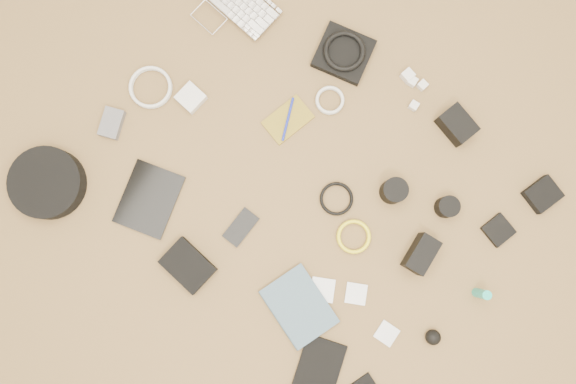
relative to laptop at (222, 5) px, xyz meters
The scene contains 33 objects.
room_shell 1.40m from the laptop, 34.80° to the right, with size 4.04×4.04×2.58m.
laptop is the anchor object (origin of this frame).
headphone_pouch 0.43m from the laptop, 11.08° to the left, with size 0.17×0.16×0.03m, color black.
headphones 0.43m from the laptop, 11.08° to the left, with size 0.14×0.14×0.02m, color black.
charger_a 0.65m from the laptop, 12.01° to the left, with size 0.03×0.03×0.03m, color silver.
charger_b 0.67m from the laptop, 10.98° to the left, with size 0.03×0.03×0.03m, color silver.
charger_c 0.70m from the laptop, 11.07° to the left, with size 0.03×0.03×0.03m, color silver.
charger_d 0.70m from the laptop, ahead, with size 0.03×0.03×0.02m, color silver.
dslr_camera 0.85m from the laptop, ahead, with size 0.11×0.08×0.06m, color black.
lens_pouch 1.19m from the laptop, ahead, with size 0.09×0.10×0.03m, color black.
notebook_olive 0.44m from the laptop, 26.88° to the right, with size 0.09×0.15×0.01m, color olive.
pen_blue 0.43m from the laptop, 26.88° to the right, with size 0.01×0.01×0.14m, color #131FA2.
cable_white_a 0.47m from the laptop, ahead, with size 0.09×0.09×0.01m, color silver.
lens_a 0.82m from the laptop, 14.85° to the right, with size 0.08×0.08×0.08m, color black.
lens_b 0.97m from the laptop, ahead, with size 0.07×0.07×0.06m, color black.
card_reader 1.14m from the laptop, ahead, with size 0.08×0.08×0.02m, color black.
power_brick 0.32m from the laptop, 73.70° to the right, with size 0.07×0.07×0.03m, color silver.
cable_white_b 0.35m from the laptop, 96.13° to the right, with size 0.14×0.14×0.01m, color silver.
cable_black 0.73m from the laptop, 26.31° to the right, with size 0.11×0.11×0.01m, color black.
cable_yellow 0.86m from the laptop, 27.28° to the right, with size 0.11×0.11×0.01m, color yellow.
flash 1.02m from the laptop, 18.82° to the right, with size 0.06×0.12×0.09m, color black.
lens_cleaner 1.23m from the laptop, 15.58° to the right, with size 0.03×0.03×0.10m, color #1BB1A1.
battery_charger 0.52m from the laptop, 98.15° to the right, with size 0.06×0.10×0.03m, color #56565B.
tablet 0.67m from the laptop, 76.03° to the right, with size 0.17×0.21×0.01m, color black.
phone 0.73m from the laptop, 51.25° to the right, with size 0.06×0.12×0.01m, color black.
filter_case_left 0.97m from the laptop, 37.13° to the right, with size 0.07×0.07×0.01m, color silver.
filter_case_mid 1.02m from the laptop, 31.84° to the right, with size 0.06×0.06×0.01m, color silver.
filter_case_right 1.17m from the laptop, 30.16° to the right, with size 0.06×0.06×0.01m, color silver.
air_blower 1.25m from the laptop, 24.63° to the right, with size 0.05×0.05×0.05m, color black.
headphone_case 0.80m from the laptop, 99.09° to the right, with size 0.23×0.23×0.06m, color black.
drive_case 0.85m from the laptop, 63.01° to the right, with size 0.15×0.11×0.04m, color black.
paperback 1.03m from the laptop, 46.31° to the right, with size 0.16×0.21×0.02m, color #3F596C.
notebook_black_a 1.21m from the laptop, 41.86° to the right, with size 0.13×0.21×0.01m, color black.
Camera 1 is at (0.08, -0.16, 1.77)m, focal length 35.00 mm.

